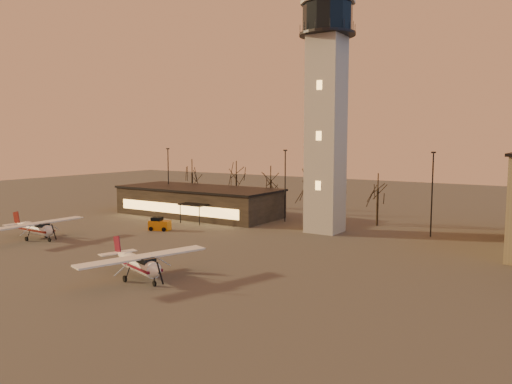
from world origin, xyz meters
TOP-DOWN VIEW (x-y plane):
  - ground at (0.00, 0.00)m, footprint 220.00×220.00m
  - control_tower at (0.00, 30.00)m, footprint 6.80×6.80m
  - terminal at (-21.99, 31.98)m, footprint 25.40×12.20m
  - light_poles at (0.50, 31.00)m, footprint 58.50×12.25m
  - tree_row at (-13.70, 39.16)m, footprint 37.20×9.20m
  - cessna_front at (-3.39, 1.97)m, footprint 9.02×11.12m
  - cessna_rear at (-25.68, 7.42)m, footprint 8.56×10.83m
  - service_cart at (-18.21, 19.50)m, footprint 2.96×2.37m

SIDE VIEW (x-z plane):
  - ground at x=0.00m, z-range 0.00..0.00m
  - service_cart at x=-18.21m, z-range -0.20..1.47m
  - cessna_rear at x=-25.68m, z-range -0.47..2.52m
  - cessna_front at x=-3.39m, z-range -0.49..2.61m
  - terminal at x=-21.99m, z-range 0.01..4.31m
  - light_poles at x=0.50m, z-range 0.34..10.48m
  - tree_row at x=-13.70m, z-range 1.54..10.34m
  - control_tower at x=0.00m, z-range 0.03..32.63m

